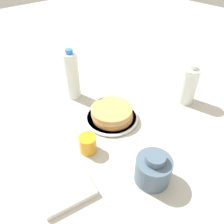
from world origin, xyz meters
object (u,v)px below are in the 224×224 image
object	(u,v)px
plate	(112,117)
pancake_stack	(112,112)
cream_jug	(153,169)
juice_glass	(88,144)
water_bottle_mid	(72,76)
water_bottle_near	(188,85)

from	to	relation	value
plate	pancake_stack	size ratio (longest dim) A/B	1.24
cream_jug	plate	bearing A→B (deg)	71.74
juice_glass	water_bottle_mid	bearing A→B (deg)	63.93
juice_glass	cream_jug	bearing A→B (deg)	-70.70
pancake_stack	juice_glass	bearing A→B (deg)	-157.44
juice_glass	water_bottle_mid	world-z (taller)	water_bottle_mid
pancake_stack	water_bottle_mid	bearing A→B (deg)	95.76
plate	pancake_stack	world-z (taller)	pancake_stack
juice_glass	cream_jug	xyz separation A→B (m)	(0.08, -0.23, 0.02)
juice_glass	water_bottle_mid	distance (m)	0.35
pancake_stack	juice_glass	size ratio (longest dim) A/B	2.77
pancake_stack	cream_jug	world-z (taller)	cream_jug
pancake_stack	water_bottle_mid	size ratio (longest dim) A/B	0.77
plate	cream_jug	bearing A→B (deg)	-108.26
juice_glass	water_bottle_mid	xyz separation A→B (m)	(0.15, 0.31, 0.08)
juice_glass	cream_jug	world-z (taller)	cream_jug
plate	water_bottle_mid	world-z (taller)	water_bottle_mid
water_bottle_mid	cream_jug	bearing A→B (deg)	-97.64
water_bottle_near	water_bottle_mid	distance (m)	0.51
water_bottle_near	water_bottle_mid	bearing A→B (deg)	134.51
cream_jug	pancake_stack	bearing A→B (deg)	72.28
juice_glass	cream_jug	size ratio (longest dim) A/B	0.58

